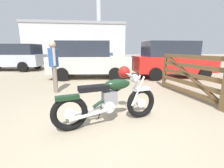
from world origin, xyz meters
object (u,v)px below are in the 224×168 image
at_px(blue_hatchback_right, 94,54).
at_px(silver_sedan_mid, 88,59).
at_px(vintage_motorcycle, 111,98).
at_px(dark_sedan_left, 171,59).
at_px(pale_sedan_back, 9,56).
at_px(bystander, 54,62).
at_px(timber_gate, 196,75).

bearing_deg(blue_hatchback_right, silver_sedan_mid, 88.07).
bearing_deg(vintage_motorcycle, blue_hatchback_right, 75.87).
relative_size(dark_sedan_left, blue_hatchback_right, 0.93).
relative_size(vintage_motorcycle, pale_sedan_back, 0.42).
bearing_deg(bystander, timber_gate, -39.65).
distance_m(vintage_motorcycle, blue_hatchback_right, 15.01).
bearing_deg(timber_gate, blue_hatchback_right, 2.48).
xyz_separation_m(timber_gate, dark_sedan_left, (1.06, 3.45, 0.21)).
distance_m(timber_gate, bystander, 4.31).
height_order(dark_sedan_left, silver_sedan_mid, same).
bearing_deg(timber_gate, bystander, 64.46).
relative_size(bystander, dark_sedan_left, 0.42).
distance_m(dark_sedan_left, pale_sedan_back, 10.30).
height_order(vintage_motorcycle, bystander, bystander).
bearing_deg(timber_gate, vintage_motorcycle, 105.19).
bearing_deg(blue_hatchback_right, dark_sedan_left, 110.08).
xyz_separation_m(silver_sedan_mid, blue_hatchback_right, (0.30, 10.03, -0.08)).
relative_size(vintage_motorcycle, blue_hatchback_right, 0.48).
distance_m(timber_gate, pale_sedan_back, 11.22).
bearing_deg(bystander, vintage_motorcycle, -79.31).
bearing_deg(pale_sedan_back, silver_sedan_mid, 155.37).
bearing_deg(timber_gate, silver_sedan_mid, 29.90).
bearing_deg(silver_sedan_mid, vintage_motorcycle, -79.42).
bearing_deg(dark_sedan_left, vintage_motorcycle, -127.12).
xyz_separation_m(timber_gate, pale_sedan_back, (-8.48, 7.34, 0.24)).
bearing_deg(bystander, blue_hatchback_right, 61.01).
relative_size(pale_sedan_back, blue_hatchback_right, 1.17).
height_order(dark_sedan_left, pale_sedan_back, dark_sedan_left).
bearing_deg(dark_sedan_left, blue_hatchback_right, 111.27).
distance_m(bystander, dark_sedan_left, 5.63).
xyz_separation_m(dark_sedan_left, blue_hatchback_right, (-3.84, 10.41, -0.08)).
xyz_separation_m(vintage_motorcycle, bystander, (-1.58, 2.37, 0.53)).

